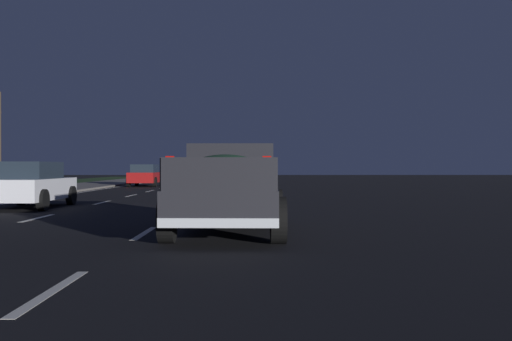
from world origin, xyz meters
TOP-DOWN VIEW (x-y plane):
  - ground at (27.00, 0.00)m, footprint 144.00×144.00m
  - sidewalk_shoulder at (27.00, 7.45)m, footprint 108.00×4.00m
  - lane_markings at (30.49, 3.07)m, footprint 108.00×7.04m
  - pickup_truck at (11.10, -3.50)m, footprint 5.49×2.40m
  - sedan_white at (18.49, 3.42)m, footprint 4.41×2.04m
  - sedan_red at (40.39, 3.46)m, footprint 4.40×2.02m

SIDE VIEW (x-z plane):
  - ground at x=27.00m, z-range 0.00..0.00m
  - lane_markings at x=30.49m, z-range 0.00..0.01m
  - sidewalk_shoulder at x=27.00m, z-range 0.00..0.12m
  - sedan_white at x=18.49m, z-range 0.01..1.55m
  - sedan_red at x=40.39m, z-range 0.01..1.55m
  - pickup_truck at x=11.10m, z-range 0.05..1.92m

